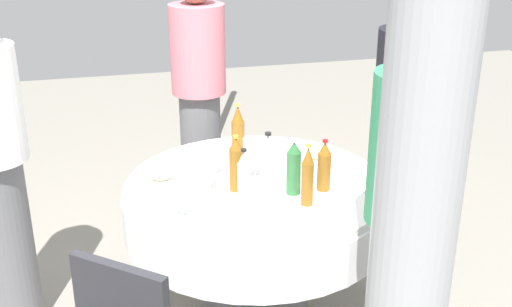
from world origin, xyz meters
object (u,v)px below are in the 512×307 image
object	(u,v)px
wine_glass_outer	(181,198)
person_right	(199,97)
bottle_clear_west	(268,161)
wine_glass_inner	(215,156)
plate_mid	(162,179)
wine_glass_south	(255,160)
bottle_amber_front	(324,167)
bottle_clear_south	(244,176)
dining_table	(256,209)
person_left	(408,220)
person_west	(402,130)
plate_inner	(317,158)
wine_glass_far	(209,169)
wine_glass_front	(249,146)
bottle_green_far	(294,168)
bottle_amber_left	(236,165)
bottle_amber_outer	(238,130)
bottle_amber_right	(308,177)

from	to	relation	value
wine_glass_outer	person_right	world-z (taller)	person_right
bottle_clear_west	wine_glass_inner	distance (m)	0.29
plate_mid	wine_glass_south	bearing A→B (deg)	171.45
bottle_amber_front	bottle_clear_south	distance (m)	0.39
dining_table	person_left	distance (m)	0.95
bottle_amber_front	person_west	world-z (taller)	person_west
wine_glass_inner	plate_mid	size ratio (longest dim) A/B	0.61
plate_inner	person_right	xyz separation A→B (m)	(0.49, -0.85, 0.13)
dining_table	wine_glass_far	xyz separation A→B (m)	(0.24, 0.04, 0.26)
wine_glass_outer	person_right	bearing A→B (deg)	-102.96
wine_glass_front	person_left	xyz separation A→B (m)	(-0.38, 1.02, 0.04)
bottle_green_far	plate_mid	xyz separation A→B (m)	(0.59, -0.29, -0.12)
plate_mid	person_left	distance (m)	1.27
bottle_green_far	plate_inner	distance (m)	0.44
dining_table	bottle_amber_front	size ratio (longest dim) A/B	5.15
bottle_clear_west	bottle_clear_south	xyz separation A→B (m)	(0.15, 0.11, -0.01)
bottle_clear_west	plate_inner	xyz separation A→B (m)	(-0.34, -0.24, -0.12)
bottle_amber_front	person_right	xyz separation A→B (m)	(0.40, -1.20, 0.02)
wine_glass_outer	plate_mid	distance (m)	0.42
bottle_green_far	wine_glass_far	bearing A→B (deg)	-18.10
bottle_amber_front	person_left	xyz separation A→B (m)	(-0.11, 0.64, 0.03)
wine_glass_inner	wine_glass_south	bearing A→B (deg)	157.93
plate_mid	dining_table	bearing A→B (deg)	164.50
bottle_amber_left	plate_inner	world-z (taller)	bottle_amber_left
wine_glass_south	bottle_clear_south	bearing A→B (deg)	63.82
bottle_amber_left	bottle_green_far	distance (m)	0.27
wine_glass_front	wine_glass_inner	distance (m)	0.22
bottle_amber_front	person_left	world-z (taller)	person_left
wine_glass_outer	bottle_clear_west	bearing A→B (deg)	-153.28
bottle_clear_south	wine_glass_far	world-z (taller)	bottle_clear_south
wine_glass_outer	plate_inner	size ratio (longest dim) A/B	0.62
bottle_clear_west	wine_glass_far	xyz separation A→B (m)	(0.29, -0.01, -0.02)
bottle_amber_outer	plate_mid	xyz separation A→B (m)	(0.45, 0.27, -0.12)
wine_glass_far	wine_glass_outer	world-z (taller)	wine_glass_far
dining_table	wine_glass_outer	bearing A→B (deg)	34.45
bottle_clear_south	person_left	bearing A→B (deg)	128.13
plate_inner	wine_glass_south	bearing A→B (deg)	19.06
bottle_green_far	person_right	distance (m)	1.23
wine_glass_outer	plate_mid	xyz separation A→B (m)	(0.04, -0.40, -0.08)
bottle_amber_right	wine_glass_far	distance (m)	0.48
wine_glass_front	wine_glass_far	world-z (taller)	wine_glass_far
wine_glass_inner	plate_mid	bearing A→B (deg)	1.62
bottle_amber_left	bottle_amber_outer	distance (m)	0.47
wine_glass_inner	bottle_amber_left	bearing A→B (deg)	108.74
plate_inner	person_right	distance (m)	0.99
wine_glass_front	bottle_amber_outer	bearing A→B (deg)	-84.92
plate_mid	person_right	xyz separation A→B (m)	(-0.35, -0.91, 0.13)
bottle_amber_left	wine_glass_far	distance (m)	0.13
bottle_green_far	dining_table	bearing A→B (deg)	-49.97
bottle_amber_front	wine_glass_far	distance (m)	0.55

